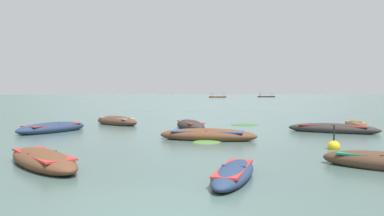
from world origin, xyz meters
TOP-DOWN VIEW (x-y plane):
  - ground_plane at (0.00, 1500.00)m, footprint 6000.00×6000.00m
  - mountain_1 at (-1132.09, 2580.96)m, footprint 1602.27×1602.27m
  - mountain_2 at (3.31, 2252.12)m, footprint 2280.46×2280.46m
  - mountain_3 at (775.61, 2212.57)m, footprint 520.15×520.15m
  - rowboat_0 at (0.30, 14.65)m, footprint 2.27×3.76m
  - rowboat_1 at (5.66, 3.77)m, footprint 3.15×2.61m
  - rowboat_2 at (-4.52, 17.46)m, footprint 3.71×3.49m
  - rowboat_3 at (-3.61, 4.01)m, footprint 3.52×3.78m
  - rowboat_4 at (1.14, 9.80)m, footprint 4.45×2.14m
  - rowboat_5 at (10.36, 16.24)m, footprint 1.28×3.13m
  - rowboat_7 at (7.72, 12.89)m, footprint 4.54×3.04m
  - rowboat_8 at (-6.92, 13.00)m, footprint 3.23×4.39m
  - rowboat_9 at (1.53, 2.53)m, footprint 1.67×3.17m
  - ferry_0 at (40.40, 200.96)m, footprint 9.58×4.08m
  - ferry_1 at (11.40, 177.30)m, footprint 8.79×5.06m
  - mooring_buoy at (5.63, 7.22)m, footprint 0.44×0.44m
  - weed_patch_2 at (3.74, 17.21)m, footprint 2.07×2.00m
  - weed_patch_3 at (1.08, 9.03)m, footprint 1.56×1.70m

SIDE VIEW (x-z plane):
  - ground_plane at x=0.00m, z-range 0.00..0.00m
  - weed_patch_2 at x=3.74m, z-range -0.07..0.07m
  - weed_patch_3 at x=1.08m, z-range -0.07..0.07m
  - mooring_buoy at x=5.63m, z-range -0.40..0.60m
  - rowboat_9 at x=1.53m, z-range -0.08..0.35m
  - rowboat_5 at x=10.36m, z-range -0.08..0.35m
  - rowboat_3 at x=-3.61m, z-range -0.10..0.45m
  - rowboat_1 at x=5.66m, z-range -0.11..0.47m
  - rowboat_7 at x=7.72m, z-range -0.11..0.49m
  - rowboat_4 at x=1.14m, z-range -0.12..0.51m
  - rowboat_8 at x=-6.92m, z-range -0.12..0.52m
  - rowboat_0 at x=0.30m, z-range -0.12..0.53m
  - rowboat_2 at x=-4.52m, z-range -0.13..0.58m
  - ferry_0 at x=40.40m, z-range -0.82..1.71m
  - ferry_1 at x=11.40m, z-range -0.82..1.71m
  - mountain_3 at x=775.61m, z-range 0.00..200.06m
  - mountain_1 at x=-1132.09m, z-range 0.00..451.61m
  - mountain_2 at x=3.31m, z-range 0.00..529.43m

